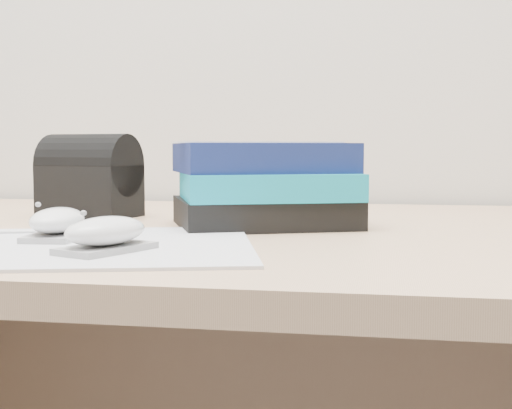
% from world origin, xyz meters
% --- Properties ---
extents(desk, '(1.60, 0.80, 0.73)m').
position_xyz_m(desk, '(0.00, 1.64, 0.50)').
color(desk, tan).
rests_on(desk, ground).
extents(mousepad, '(0.44, 0.38, 0.00)m').
position_xyz_m(mousepad, '(-0.26, 1.36, 0.73)').
color(mousepad, '#9D9EA6').
rests_on(mousepad, desk).
extents(mouse_rear, '(0.06, 0.10, 0.04)m').
position_xyz_m(mouse_rear, '(-0.28, 1.40, 0.75)').
color(mouse_rear, '#99999C').
rests_on(mouse_rear, mousepad).
extents(mouse_front, '(0.08, 0.10, 0.04)m').
position_xyz_m(mouse_front, '(-0.19, 1.32, 0.75)').
color(mouse_front, gray).
rests_on(mouse_front, mousepad).
extents(book_stack, '(0.27, 0.24, 0.11)m').
position_xyz_m(book_stack, '(-0.09, 1.59, 0.78)').
color(book_stack, black).
rests_on(book_stack, desk).
extents(pouch, '(0.14, 0.11, 0.12)m').
position_xyz_m(pouch, '(-0.36, 1.66, 0.79)').
color(pouch, black).
rests_on(pouch, desk).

